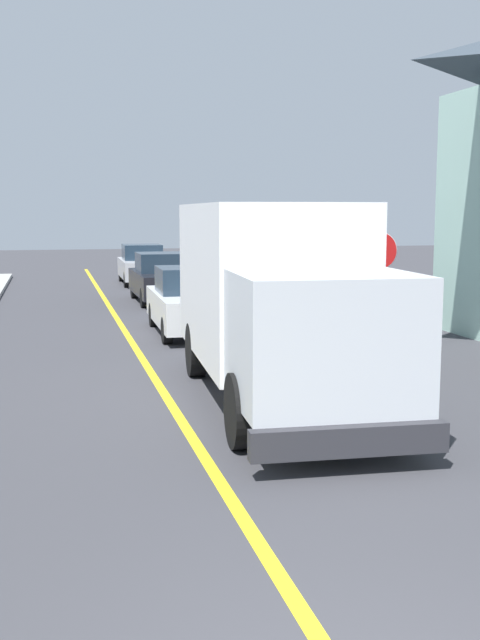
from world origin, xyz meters
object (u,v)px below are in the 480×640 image
Objects in this scene: parked_car_mid at (162,279)px; parked_car_near at (191,302)px; parked_car_far at (142,265)px; parked_van_across at (321,297)px; box_truck at (275,292)px; stop_sign at (379,270)px.

parked_car_near is at bearing -92.05° from parked_car_mid.
parked_van_across is (3.22, -13.41, 0.00)m from parked_car_far.
box_truck is 1.65× the size of parked_car_far.
parked_car_mid is 0.99× the size of parked_van_across.
stop_sign is at bearing -93.75° from parked_van_across.
parked_van_across is at bearing 5.16° from parked_car_near.
box_truck reaches higher than stop_sign.
box_truck is at bearing -115.02° from parked_van_across.
box_truck reaches higher than parked_car_mid.
box_truck is 4.41m from stop_sign.
parked_van_across is at bearing 64.98° from box_truck.
parked_van_across is 4.52m from stop_sign.
stop_sign reaches higher than parked_car_mid.
parked_car_mid and parked_car_far have the same top height.
box_truck is 1.65× the size of parked_car_mid.
parked_car_near and parked_car_mid have the same top height.
box_truck is at bearing -136.21° from stop_sign.
parked_car_mid is (0.12, 14.04, -0.97)m from box_truck.
stop_sign is at bearing -50.80° from parked_car_near.
parked_car_far is (0.13, 6.81, 0.00)m from parked_car_mid.
parked_car_mid is 11.46m from stop_sign.
parked_car_far and parked_van_across have the same top height.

